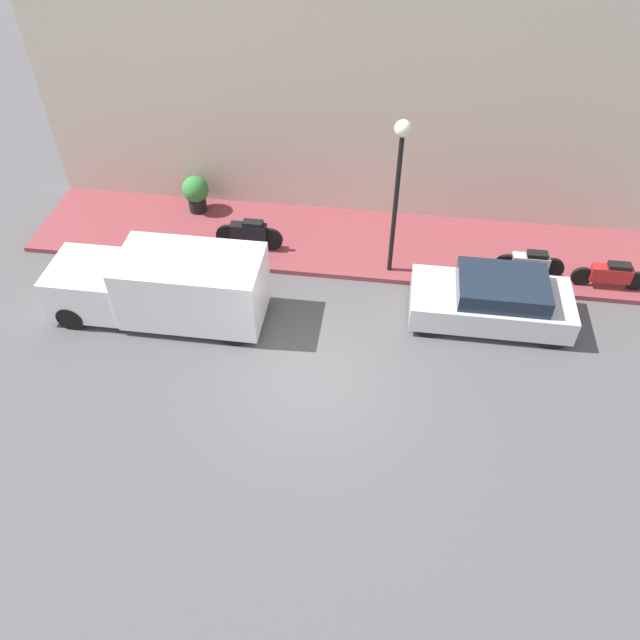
{
  "coord_description": "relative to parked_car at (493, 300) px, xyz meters",
  "views": [
    {
      "loc": [
        -9.32,
        -1.38,
        10.83
      ],
      "look_at": [
        1.22,
        0.05,
        0.6
      ],
      "focal_mm": 35.0,
      "sensor_mm": 36.0,
      "label": 1
    }
  ],
  "objects": [
    {
      "name": "streetlamp",
      "position": [
        1.47,
        2.58,
        2.59
      ],
      "size": [
        0.4,
        0.4,
        4.28
      ],
      "color": "black",
      "rests_on": "sidewalk"
    },
    {
      "name": "ground_plane",
      "position": [
        -2.44,
        4.05,
        -0.64
      ],
      "size": [
        60.0,
        60.0,
        0.0
      ],
      "primitive_type": "plane",
      "color": "#514F51"
    },
    {
      "name": "scooter_silver",
      "position": [
        1.67,
        -1.08,
        -0.06
      ],
      "size": [
        0.3,
        1.8,
        0.8
      ],
      "color": "#B7B7BF",
      "rests_on": "sidewalk"
    },
    {
      "name": "motorcycle_red",
      "position": [
        1.51,
        -3.1,
        -0.08
      ],
      "size": [
        0.3,
        1.9,
        0.77
      ],
      "color": "#B21E1E",
      "rests_on": "sidewalk"
    },
    {
      "name": "building_facade",
      "position": [
        4.33,
        4.05,
        2.95
      ],
      "size": [
        0.3,
        17.59,
        7.18
      ],
      "color": "beige",
      "rests_on": "ground_plane"
    },
    {
      "name": "sidewalk",
      "position": [
        2.61,
        4.05,
        -0.57
      ],
      "size": [
        3.14,
        17.59,
        0.14
      ],
      "color": "brown",
      "rests_on": "ground_plane"
    },
    {
      "name": "potted_plant",
      "position": [
        3.53,
        8.46,
        0.13
      ],
      "size": [
        0.79,
        0.79,
        1.12
      ],
      "color": "black",
      "rests_on": "sidewalk"
    },
    {
      "name": "motorcycle_black",
      "position": [
        1.92,
        6.5,
        -0.02
      ],
      "size": [
        0.3,
        1.88,
        0.89
      ],
      "color": "black",
      "rests_on": "sidewalk"
    },
    {
      "name": "delivery_van",
      "position": [
        -0.9,
        8.04,
        0.3
      ],
      "size": [
        1.8,
        5.24,
        1.84
      ],
      "color": "white",
      "rests_on": "ground_plane"
    },
    {
      "name": "parked_car",
      "position": [
        0.0,
        0.0,
        0.0
      ],
      "size": [
        1.77,
        3.89,
        1.31
      ],
      "color": "silver",
      "rests_on": "ground_plane"
    }
  ]
}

